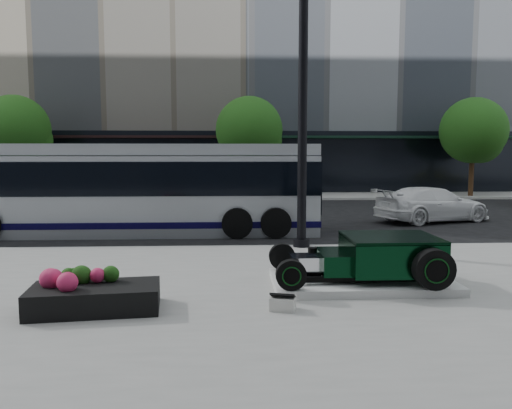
{
  "coord_description": "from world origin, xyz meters",
  "views": [
    {
      "loc": [
        -0.01,
        -15.51,
        2.67
      ],
      "look_at": [
        0.67,
        -1.57,
        1.2
      ],
      "focal_mm": 35.0,
      "sensor_mm": 36.0,
      "label": 1
    }
  ],
  "objects_px": {
    "flower_planter": "(95,296)",
    "transit_bus": "(134,188)",
    "hot_rod": "(379,256)",
    "white_sedan": "(432,204)",
    "lamppost": "(303,105)"
  },
  "relations": [
    {
      "from": "white_sedan",
      "to": "transit_bus",
      "type": "bearing_deg",
      "value": 82.37
    },
    {
      "from": "flower_planter",
      "to": "transit_bus",
      "type": "height_order",
      "value": "transit_bus"
    },
    {
      "from": "flower_planter",
      "to": "hot_rod",
      "type": "bearing_deg",
      "value": 14.29
    },
    {
      "from": "hot_rod",
      "to": "white_sedan",
      "type": "bearing_deg",
      "value": 62.63
    },
    {
      "from": "lamppost",
      "to": "flower_planter",
      "type": "xyz_separation_m",
      "value": [
        -4.09,
        -5.31,
        -3.56
      ]
    },
    {
      "from": "lamppost",
      "to": "flower_planter",
      "type": "distance_m",
      "value": 7.59
    },
    {
      "from": "hot_rod",
      "to": "flower_planter",
      "type": "xyz_separation_m",
      "value": [
        -5.02,
        -1.28,
        -0.34
      ]
    },
    {
      "from": "lamppost",
      "to": "white_sedan",
      "type": "height_order",
      "value": "lamppost"
    },
    {
      "from": "flower_planter",
      "to": "white_sedan",
      "type": "xyz_separation_m",
      "value": [
        9.93,
        10.78,
        0.31
      ]
    },
    {
      "from": "transit_bus",
      "to": "flower_planter",
      "type": "bearing_deg",
      "value": -83.3
    },
    {
      "from": "hot_rod",
      "to": "transit_bus",
      "type": "bearing_deg",
      "value": 129.47
    },
    {
      "from": "flower_planter",
      "to": "white_sedan",
      "type": "relative_size",
      "value": 0.46
    },
    {
      "from": "flower_planter",
      "to": "transit_bus",
      "type": "bearing_deg",
      "value": 96.7
    },
    {
      "from": "lamppost",
      "to": "white_sedan",
      "type": "distance_m",
      "value": 8.63
    },
    {
      "from": "transit_bus",
      "to": "white_sedan",
      "type": "bearing_deg",
      "value": 11.24
    }
  ]
}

